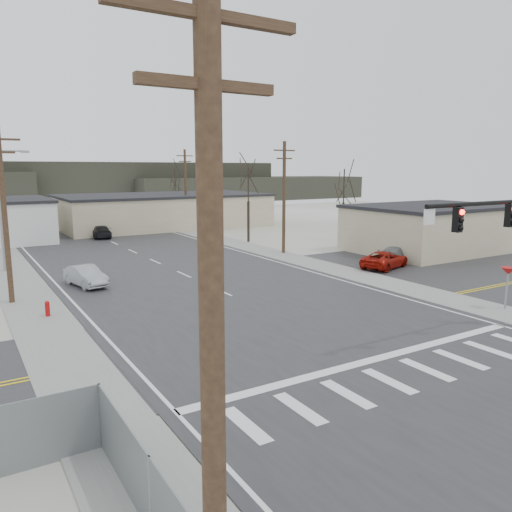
# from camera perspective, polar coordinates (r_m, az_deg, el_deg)

# --- Properties ---
(ground) EXTENTS (140.00, 140.00, 0.00)m
(ground) POSITION_cam_1_polar(r_m,az_deg,el_deg) (24.76, 4.77, -8.00)
(ground) COLOR white
(ground) RESTS_ON ground
(main_road) EXTENTS (18.00, 110.00, 0.05)m
(main_road) POSITION_cam_1_polar(r_m,az_deg,el_deg) (37.51, -8.84, -1.84)
(main_road) COLOR #27272A
(main_road) RESTS_ON ground
(cross_road) EXTENTS (90.00, 10.00, 0.04)m
(cross_road) POSITION_cam_1_polar(r_m,az_deg,el_deg) (24.75, 4.77, -7.96)
(cross_road) COLOR #27272A
(cross_road) RESTS_ON ground
(parking_lot) EXTENTS (18.00, 20.00, 0.03)m
(parking_lot) POSITION_cam_1_polar(r_m,az_deg,el_deg) (42.83, 21.95, -1.00)
(parking_lot) COLOR #27272A
(parking_lot) RESTS_ON ground
(sidewalk_left) EXTENTS (3.00, 90.00, 0.06)m
(sidewalk_left) POSITION_cam_1_polar(r_m,az_deg,el_deg) (39.86, -25.92, -2.03)
(sidewalk_left) COLOR gray
(sidewalk_left) RESTS_ON ground
(sidewalk_right) EXTENTS (3.00, 90.00, 0.06)m
(sidewalk_right) POSITION_cam_1_polar(r_m,az_deg,el_deg) (46.69, 0.86, 0.60)
(sidewalk_right) COLOR gray
(sidewalk_right) RESTS_ON ground
(fire_hydrant) EXTENTS (0.24, 0.24, 0.87)m
(fire_hydrant) POSITION_cam_1_polar(r_m,az_deg,el_deg) (28.18, -22.73, -5.57)
(fire_hydrant) COLOR #A50C0C
(fire_hydrant) RESTS_ON ground
(yield_sign) EXTENTS (0.80, 0.80, 2.35)m
(yield_sign) POSITION_cam_1_polar(r_m,az_deg,el_deg) (30.30, 26.86, -1.69)
(yield_sign) COLOR gray
(yield_sign) RESTS_ON ground
(building_right_far) EXTENTS (26.30, 14.30, 4.30)m
(building_right_far) POSITION_cam_1_polar(r_m,az_deg,el_deg) (67.61, -10.52, 5.16)
(building_right_far) COLOR #C2B394
(building_right_far) RESTS_ON ground
(building_lot) EXTENTS (14.30, 10.30, 4.30)m
(building_lot) POSITION_cam_1_polar(r_m,az_deg,el_deg) (49.29, 19.34, 3.04)
(building_lot) COLOR #C2B394
(building_lot) RESTS_ON ground
(upole_left_a) EXTENTS (2.20, 0.30, 10.00)m
(upole_left_a) POSITION_cam_1_polar(r_m,az_deg,el_deg) (6.05, -4.99, -13.43)
(upole_left_a) COLOR #4F3924
(upole_left_a) RESTS_ON ground
(upole_left_b) EXTENTS (2.20, 0.30, 10.00)m
(upole_left_b) POSITION_cam_1_polar(r_m,az_deg,el_deg) (31.18, -26.82, 4.49)
(upole_left_b) COLOR #4F3924
(upole_left_b) RESTS_ON ground
(upole_right_a) EXTENTS (2.20, 0.30, 10.00)m
(upole_right_a) POSITION_cam_1_polar(r_m,az_deg,el_deg) (44.96, 3.22, 6.89)
(upole_right_a) COLOR #4F3924
(upole_right_a) RESTS_ON ground
(upole_right_b) EXTENTS (2.20, 0.30, 10.00)m
(upole_right_b) POSITION_cam_1_polar(r_m,az_deg,el_deg) (64.29, -8.06, 7.73)
(upole_right_b) COLOR #4F3924
(upole_right_b) RESTS_ON ground
(streetlight_main) EXTENTS (2.40, 0.25, 9.00)m
(streetlight_main) POSITION_cam_1_polar(r_m,az_deg,el_deg) (41.19, -27.01, 5.36)
(streetlight_main) COLOR gray
(streetlight_main) RESTS_ON ground
(tree_right_mid) EXTENTS (3.74, 3.74, 8.33)m
(tree_right_mid) POSITION_cam_1_polar(r_m,az_deg,el_deg) (52.21, -0.88, 8.11)
(tree_right_mid) COLOR #31271E
(tree_right_mid) RESTS_ON ground
(tree_right_far) EXTENTS (3.52, 3.52, 7.84)m
(tree_right_far) POSITION_cam_1_polar(r_m,az_deg,el_deg) (76.69, -9.23, 8.31)
(tree_right_far) COLOR #31271E
(tree_right_far) RESTS_ON ground
(tree_lot) EXTENTS (3.52, 3.52, 7.84)m
(tree_lot) POSITION_cam_1_polar(r_m,az_deg,el_deg) (54.55, 10.01, 7.67)
(tree_lot) COLOR #31271E
(tree_lot) RESTS_ON ground
(hill_center) EXTENTS (80.00, 18.00, 9.00)m
(hill_center) POSITION_cam_1_polar(r_m,az_deg,el_deg) (118.62, -17.36, 8.01)
(hill_center) COLOR #333026
(hill_center) RESTS_ON ground
(hill_right) EXTENTS (60.00, 18.00, 5.50)m
(hill_right) POSITION_cam_1_polar(r_m,az_deg,el_deg) (126.45, -0.93, 7.75)
(hill_right) COLOR #333026
(hill_right) RESTS_ON ground
(sedan_crossing) EXTENTS (2.22, 4.24, 1.33)m
(sedan_crossing) POSITION_cam_1_polar(r_m,az_deg,el_deg) (34.43, -18.88, -2.16)
(sedan_crossing) COLOR gray
(sedan_crossing) RESTS_ON main_road
(car_far_a) EXTENTS (2.42, 4.86, 1.36)m
(car_far_a) POSITION_cam_1_polar(r_m,az_deg,el_deg) (58.04, -17.32, 2.69)
(car_far_a) COLOR black
(car_far_a) RESTS_ON main_road
(car_far_b) EXTENTS (2.06, 4.45, 1.47)m
(car_far_b) POSITION_cam_1_polar(r_m,az_deg,el_deg) (80.10, -24.96, 4.14)
(car_far_b) COLOR black
(car_far_b) RESTS_ON main_road
(car_parked_red) EXTENTS (5.12, 3.49, 1.30)m
(car_parked_red) POSITION_cam_1_polar(r_m,az_deg,el_deg) (39.75, 14.51, -0.41)
(car_parked_red) COLOR #9A1108
(car_parked_red) RESTS_ON parking_lot
(car_parked_dark_a) EXTENTS (4.34, 2.29, 1.41)m
(car_parked_dark_a) POSITION_cam_1_polar(r_m,az_deg,el_deg) (46.41, 15.90, 1.05)
(car_parked_dark_a) COLOR black
(car_parked_dark_a) RESTS_ON parking_lot
(car_parked_silver) EXTENTS (4.63, 3.32, 1.25)m
(car_parked_silver) POSITION_cam_1_polar(r_m,az_deg,el_deg) (42.80, 15.66, 0.22)
(car_parked_silver) COLOR gray
(car_parked_silver) RESTS_ON parking_lot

